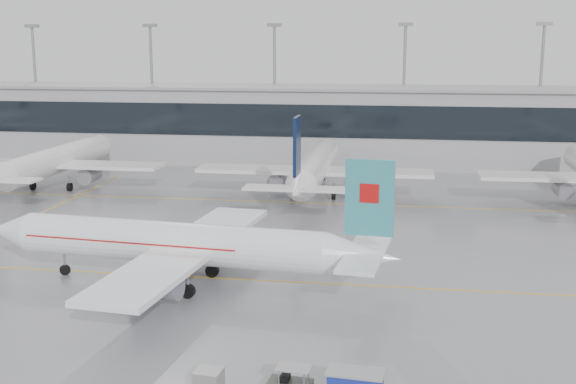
# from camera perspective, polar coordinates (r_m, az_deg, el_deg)

# --- Properties ---
(ground) EXTENTS (320.00, 320.00, 0.00)m
(ground) POSITION_cam_1_polar(r_m,az_deg,el_deg) (59.53, -1.78, -7.01)
(ground) COLOR gray
(ground) RESTS_ON ground
(taxi_line_main) EXTENTS (120.00, 0.25, 0.01)m
(taxi_line_main) POSITION_cam_1_polar(r_m,az_deg,el_deg) (59.53, -1.78, -7.01)
(taxi_line_main) COLOR gold
(taxi_line_main) RESTS_ON ground
(taxi_line_north) EXTENTS (120.00, 0.25, 0.01)m
(taxi_line_north) POSITION_cam_1_polar(r_m,az_deg,el_deg) (88.16, 1.79, -0.87)
(taxi_line_north) COLOR gold
(taxi_line_north) RESTS_ON ground
(taxi_line_cross) EXTENTS (0.25, 60.00, 0.01)m
(taxi_line_cross) POSITION_cam_1_polar(r_m,az_deg,el_deg) (83.42, -20.50, -2.33)
(taxi_line_cross) COLOR gold
(taxi_line_cross) RESTS_ON ground
(terminal) EXTENTS (180.00, 15.00, 12.00)m
(terminal) POSITION_cam_1_polar(r_m,az_deg,el_deg) (118.64, 3.71, 5.24)
(terminal) COLOR #9A9A9D
(terminal) RESTS_ON ground
(terminal_glass) EXTENTS (180.00, 0.20, 5.00)m
(terminal_glass) POSITION_cam_1_polar(r_m,az_deg,el_deg) (111.01, 3.37, 5.60)
(terminal_glass) COLOR black
(terminal_glass) RESTS_ON ground
(terminal_roof) EXTENTS (182.00, 16.00, 0.40)m
(terminal_roof) POSITION_cam_1_polar(r_m,az_deg,el_deg) (118.13, 3.75, 8.23)
(terminal_roof) COLOR gray
(terminal_roof) RESTS_ON ground
(light_masts) EXTENTS (156.40, 1.00, 22.60)m
(light_masts) POSITION_cam_1_polar(r_m,az_deg,el_deg) (124.04, 4.01, 8.92)
(light_masts) COLOR gray
(light_masts) RESTS_ON ground
(air_canada_jet) EXTENTS (35.06, 27.79, 10.84)m
(air_canada_jet) POSITION_cam_1_polar(r_m,az_deg,el_deg) (57.82, -8.09, -4.15)
(air_canada_jet) COLOR white
(air_canada_jet) RESTS_ON ground
(parked_jet_b) EXTENTS (29.64, 36.96, 11.72)m
(parked_jet_b) POSITION_cam_1_polar(r_m,az_deg,el_deg) (101.22, -18.01, 2.31)
(parked_jet_b) COLOR white
(parked_jet_b) RESTS_ON ground
(parked_jet_c) EXTENTS (29.64, 36.96, 11.72)m
(parked_jet_c) POSITION_cam_1_polar(r_m,az_deg,el_deg) (91.05, 2.09, 1.90)
(parked_jet_c) COLOR white
(parked_jet_c) RESTS_ON ground
(gse_unit) EXTENTS (1.59, 1.50, 1.45)m
(gse_unit) POSITION_cam_1_polar(r_m,az_deg,el_deg) (41.24, -6.29, -14.73)
(gse_unit) COLOR gray
(gse_unit) RESTS_ON ground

